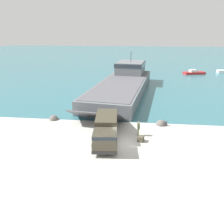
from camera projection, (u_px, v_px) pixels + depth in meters
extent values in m
plane|color=#B7B5AD|center=(124.00, 145.00, 24.75)|extent=(240.00, 240.00, 0.00)
cube|color=#336B75|center=(134.00, 56.00, 115.02)|extent=(240.00, 180.00, 0.01)
cube|color=slate|center=(122.00, 87.00, 45.51)|extent=(13.13, 31.30, 2.33)
cube|color=#56565B|center=(122.00, 82.00, 45.10)|extent=(12.25, 30.00, 0.08)
cube|color=slate|center=(131.00, 68.00, 54.11)|extent=(7.40, 9.29, 2.88)
cube|color=#28333D|center=(131.00, 64.00, 53.81)|extent=(7.59, 9.40, 0.86)
cylinder|color=#3F3F42|center=(131.00, 57.00, 53.20)|extent=(0.16, 0.16, 2.40)
cube|color=#56565B|center=(97.00, 115.00, 29.96)|extent=(8.07, 4.81, 2.18)
cube|color=#4C4738|center=(106.00, 133.00, 25.25)|extent=(3.15, 7.55, 1.15)
cube|color=#4C4738|center=(105.00, 135.00, 22.64)|extent=(2.60, 2.69, 0.76)
cube|color=#28333D|center=(105.00, 133.00, 22.57)|extent=(2.68, 2.72, 0.38)
cube|color=#413C2E|center=(107.00, 120.00, 26.02)|extent=(2.82, 4.84, 1.20)
cube|color=#2D2D2D|center=(104.00, 153.00, 22.01)|extent=(2.62, 0.45, 0.32)
cylinder|color=black|center=(115.00, 146.00, 23.20)|extent=(0.50, 1.38, 1.35)
cylinder|color=black|center=(95.00, 145.00, 23.24)|extent=(0.50, 1.38, 1.35)
cylinder|color=black|center=(115.00, 130.00, 26.97)|extent=(0.50, 1.38, 1.35)
cylinder|color=black|center=(98.00, 130.00, 27.01)|extent=(0.50, 1.38, 1.35)
cylinder|color=black|center=(115.00, 126.00, 28.00)|extent=(0.50, 1.38, 1.35)
cylinder|color=black|center=(99.00, 126.00, 28.05)|extent=(0.50, 1.38, 1.35)
cylinder|color=#475638|center=(138.00, 132.00, 26.81)|extent=(0.14, 0.14, 0.88)
cylinder|color=#475638|center=(138.00, 132.00, 26.98)|extent=(0.14, 0.14, 0.88)
cube|color=#475638|center=(139.00, 126.00, 26.63)|extent=(0.32, 0.48, 0.70)
sphere|color=tan|center=(139.00, 123.00, 26.46)|extent=(0.24, 0.24, 0.24)
cube|color=#B22323|center=(194.00, 73.00, 66.58)|extent=(6.77, 3.95, 0.64)
cube|color=silver|center=(193.00, 71.00, 66.27)|extent=(2.28, 2.11, 0.71)
cube|color=#B22323|center=(134.00, 66.00, 78.60)|extent=(5.38, 6.21, 0.94)
cube|color=silver|center=(135.00, 64.00, 77.89)|extent=(2.35, 2.40, 1.04)
cylinder|color=#333338|center=(166.00, 124.00, 29.69)|extent=(0.26, 0.26, 0.47)
sphere|color=#333338|center=(166.00, 122.00, 29.58)|extent=(0.30, 0.30, 0.30)
cube|color=#4C4738|center=(141.00, 139.00, 25.47)|extent=(0.85, 0.93, 0.63)
sphere|color=#66605B|center=(161.00, 125.00, 30.11)|extent=(1.38, 1.38, 1.38)
sphere|color=#66605B|center=(54.00, 119.00, 31.92)|extent=(1.31, 1.31, 1.31)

